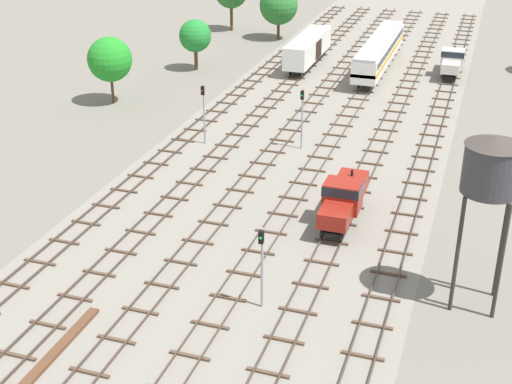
% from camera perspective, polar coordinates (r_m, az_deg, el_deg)
% --- Properties ---
extents(ground_plane, '(480.00, 480.00, 0.00)m').
position_cam_1_polar(ground_plane, '(71.96, 4.60, 4.81)').
color(ground_plane, slate).
extents(ballast_bed, '(26.65, 176.00, 0.01)m').
position_cam_1_polar(ballast_bed, '(71.96, 4.60, 4.81)').
color(ballast_bed, gray).
rests_on(ballast_bed, ground).
extents(track_far_left, '(2.40, 126.00, 0.29)m').
position_cam_1_polar(track_far_left, '(76.09, -3.54, 6.11)').
color(track_far_left, '#47382D').
rests_on(track_far_left, ground).
extents(track_left, '(2.40, 126.00, 0.29)m').
position_cam_1_polar(track_left, '(74.60, -0.29, 5.75)').
color(track_left, '#47382D').
rests_on(track_left, ground).
extents(track_centre_left, '(2.40, 126.00, 0.29)m').
position_cam_1_polar(track_centre_left, '(73.35, 3.08, 5.37)').
color(track_centre_left, '#47382D').
rests_on(track_centre_left, ground).
extents(track_centre, '(2.40, 126.00, 0.29)m').
position_cam_1_polar(track_centre, '(72.37, 6.55, 4.96)').
color(track_centre, '#47382D').
rests_on(track_centre, ground).
extents(track_centre_right, '(2.40, 126.00, 0.29)m').
position_cam_1_polar(track_centre_right, '(71.66, 10.09, 4.51)').
color(track_centre_right, '#47382D').
rests_on(track_centre_right, ground).
extents(track_right, '(2.40, 126.00, 0.29)m').
position_cam_1_polar(track_right, '(71.23, 13.69, 4.04)').
color(track_right, '#47382D').
rests_on(track_right, ground).
extents(shunter_loco_centre_right_nearest, '(2.74, 8.46, 3.10)m').
position_cam_1_polar(shunter_loco_centre_right_nearest, '(53.70, 6.98, -0.38)').
color(shunter_loco_centre_right_nearest, maroon).
rests_on(shunter_loco_centre_right_nearest, ground).
extents(freight_boxcar_left_near, '(2.87, 14.00, 3.60)m').
position_cam_1_polar(freight_boxcar_left_near, '(94.46, 4.15, 11.38)').
color(freight_boxcar_left_near, white).
rests_on(freight_boxcar_left_near, ground).
extents(passenger_coach_centre_mid, '(2.96, 22.00, 3.80)m').
position_cam_1_polar(passenger_coach_centre_mid, '(93.63, 9.78, 11.06)').
color(passenger_coach_centre_mid, white).
rests_on(passenger_coach_centre_mid, ground).
extents(shunter_loco_right_midfar, '(2.74, 8.46, 3.10)m').
position_cam_1_polar(shunter_loco_right_midfar, '(93.35, 15.36, 10.10)').
color(shunter_loco_right_midfar, beige).
rests_on(shunter_loco_right_midfar, ground).
extents(water_tower, '(3.45, 3.45, 10.93)m').
position_cam_1_polar(water_tower, '(42.67, 18.25, 1.78)').
color(water_tower, '#2D2826').
rests_on(water_tower, ground).
extents(signal_post_nearest, '(0.28, 0.47, 5.81)m').
position_cam_1_polar(signal_post_nearest, '(67.59, -4.18, 6.74)').
color(signal_post_nearest, gray).
rests_on(signal_post_nearest, ground).
extents(signal_post_near, '(0.28, 0.47, 5.44)m').
position_cam_1_polar(signal_post_near, '(42.60, 0.46, -5.29)').
color(signal_post_near, gray).
rests_on(signal_post_near, ground).
extents(signal_post_mid, '(0.28, 0.47, 5.77)m').
position_cam_1_polar(signal_post_mid, '(66.36, 3.69, 6.38)').
color(signal_post_mid, gray).
rests_on(signal_post_mid, ground).
extents(lineside_tree_1, '(4.85, 4.85, 7.37)m').
position_cam_1_polar(lineside_tree_1, '(80.40, -11.54, 10.28)').
color(lineside_tree_1, '#4C331E').
rests_on(lineside_tree_1, ground).
extents(lineside_tree_2, '(4.07, 4.07, 6.41)m').
position_cam_1_polar(lineside_tree_2, '(92.36, -4.85, 12.25)').
color(lineside_tree_2, '#4C331E').
rests_on(lineside_tree_2, ground).
extents(lineside_tree_3, '(5.61, 5.61, 7.79)m').
position_cam_1_polar(lineside_tree_3, '(108.26, 1.81, 14.60)').
color(lineside_tree_3, '#4C331E').
rests_on(lineside_tree_3, ground).
extents(spare_rail_bundle, '(0.60, 10.00, 0.24)m').
position_cam_1_polar(spare_rail_bundle, '(41.77, -16.18, -12.67)').
color(spare_rail_bundle, brown).
rests_on(spare_rail_bundle, ground).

